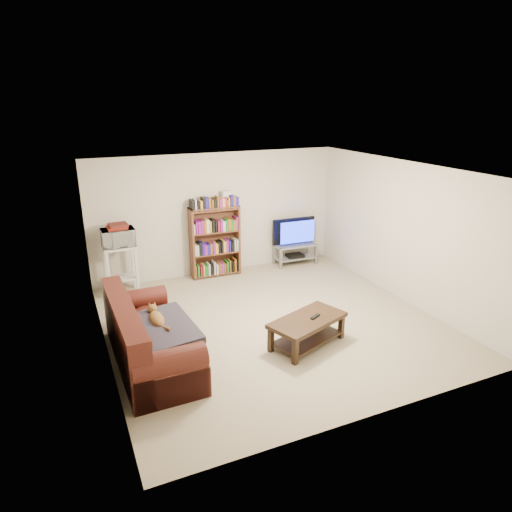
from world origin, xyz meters
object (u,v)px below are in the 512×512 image
coffee_table (307,326)px  bookshelf (215,241)px  tv_stand (295,250)px  sofa (145,342)px

coffee_table → bookshelf: (-0.30, 3.13, 0.43)m
tv_stand → sofa: bearing=-142.8°
tv_stand → bookshelf: bookshelf is taller
coffee_table → tv_stand: bearing=44.4°
tv_stand → bookshelf: (-1.76, 0.08, 0.42)m
sofa → tv_stand: (3.67, 2.61, -0.02)m
coffee_table → tv_stand: 3.39m
bookshelf → sofa: bearing=-124.0°
sofa → tv_stand: size_ratio=2.38×
sofa → coffee_table: (2.21, -0.44, -0.03)m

